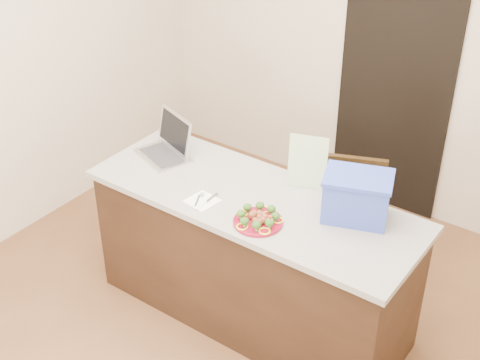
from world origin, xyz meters
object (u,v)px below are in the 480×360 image
Objects in this scene: chair at (345,215)px; napkin at (202,201)px; island at (253,258)px; plate at (258,221)px; laptop at (168,144)px; blue_box at (357,197)px; yogurt_bottle at (270,222)px.

napkin is at bearing -142.31° from chair.
island is at bearing 44.63° from napkin.
chair is (0.12, 0.87, -0.40)m from plate.
plate is at bearing 0.93° from laptop.
island is 0.85m from blue_box.
island is 0.55m from napkin.
island is 0.73m from chair.
island is 0.54m from plate.
island is 2.22× the size of chair.
island is at bearing 175.98° from blue_box.
yogurt_bottle is 0.17× the size of laptop.
laptop reaches higher than chair.
island is 0.58m from yogurt_bottle.
plate is 1.71× the size of napkin.
napkin is 0.37× the size of blue_box.
laptop is 1.27m from chair.
laptop is 1.34m from blue_box.
laptop is (-0.54, 0.32, 0.07)m from napkin.
plate is 0.98m from laptop.
laptop is 0.46× the size of chair.
blue_box is at bearing 46.94° from yogurt_bottle.
napkin is at bearing -177.57° from yogurt_bottle.
yogurt_bottle is at bearing 6.51° from plate.
island is 28.68× the size of yogurt_bottle.
chair is at bearing 66.61° from island.
chair is at bearing 87.09° from yogurt_bottle.
blue_box reaches higher than yogurt_bottle.
chair is at bearing 47.74° from laptop.
blue_box is at bearing 41.99° from plate.
yogurt_bottle is at bearing 2.65° from laptop.
chair is (-0.29, 0.50, -0.53)m from blue_box.
yogurt_bottle reaches higher than island.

